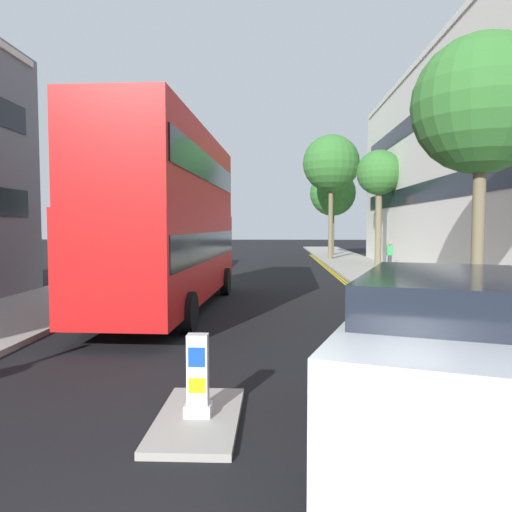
# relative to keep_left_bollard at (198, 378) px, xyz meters

# --- Properties ---
(sidewalk_right) EXTENTS (4.00, 80.00, 0.14)m
(sidewalk_right) POSITION_rel_keep_left_bollard_xyz_m (6.50, 12.36, -0.54)
(sidewalk_right) COLOR #9E9991
(sidewalk_right) RESTS_ON ground
(sidewalk_left) EXTENTS (4.00, 80.00, 0.14)m
(sidewalk_left) POSITION_rel_keep_left_bollard_xyz_m (-6.50, 12.36, -0.54)
(sidewalk_left) COLOR #9E9991
(sidewalk_left) RESTS_ON ground
(kerb_line_outer) EXTENTS (0.10, 56.00, 0.01)m
(kerb_line_outer) POSITION_rel_keep_left_bollard_xyz_m (4.40, 10.36, -0.60)
(kerb_line_outer) COLOR yellow
(kerb_line_outer) RESTS_ON ground
(kerb_line_inner) EXTENTS (0.10, 56.00, 0.01)m
(kerb_line_inner) POSITION_rel_keep_left_bollard_xyz_m (4.24, 10.36, -0.60)
(kerb_line_inner) COLOR yellow
(kerb_line_inner) RESTS_ON ground
(traffic_island) EXTENTS (1.10, 2.20, 0.10)m
(traffic_island) POSITION_rel_keep_left_bollard_xyz_m (0.00, 0.00, -0.56)
(traffic_island) COLOR #9E9991
(traffic_island) RESTS_ON ground
(keep_left_bollard) EXTENTS (0.36, 0.28, 1.11)m
(keep_left_bollard) POSITION_rel_keep_left_bollard_xyz_m (0.00, 0.00, 0.00)
(keep_left_bollard) COLOR silver
(keep_left_bollard) RESTS_ON traffic_island
(double_decker_bus_away) EXTENTS (3.06, 10.88, 5.64)m
(double_decker_bus_away) POSITION_rel_keep_left_bollard_xyz_m (-2.22, 8.79, 2.42)
(double_decker_bus_away) COLOR red
(double_decker_bus_away) RESTS_ON ground
(taxi_minivan) EXTENTS (3.29, 5.16, 2.12)m
(taxi_minivan) POSITION_rel_keep_left_bollard_xyz_m (2.88, -1.04, 0.46)
(taxi_minivan) COLOR silver
(taxi_minivan) RESTS_ON ground
(pedestrian_far) EXTENTS (0.34, 0.22, 1.62)m
(pedestrian_far) POSITION_rel_keep_left_bollard_xyz_m (7.54, 21.27, 0.38)
(pedestrian_far) COLOR #2D2D38
(pedestrian_far) RESTS_ON sidewalk_right
(street_tree_near) EXTENTS (4.29, 4.29, 9.39)m
(street_tree_near) POSITION_rel_keep_left_bollard_xyz_m (5.30, 30.90, 6.74)
(street_tree_near) COLOR #6B6047
(street_tree_near) RESTS_ON sidewalk_right
(street_tree_mid) EXTENTS (3.22, 3.22, 6.96)m
(street_tree_mid) POSITION_rel_keep_left_bollard_xyz_m (5.85, 5.34, 4.84)
(street_tree_mid) COLOR #6B6047
(street_tree_mid) RESTS_ON sidewalk_right
(street_tree_far) EXTENTS (2.81, 2.81, 7.24)m
(street_tree_far) POSITION_rel_keep_left_bollard_xyz_m (7.54, 24.37, 5.24)
(street_tree_far) COLOR #6B6047
(street_tree_far) RESTS_ON sidewalk_right
(street_tree_distant) EXTENTS (3.97, 3.97, 7.35)m
(street_tree_distant) POSITION_rel_keep_left_bollard_xyz_m (6.08, 36.27, 4.87)
(street_tree_distant) COLOR #6B6047
(street_tree_distant) RESTS_ON sidewalk_right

